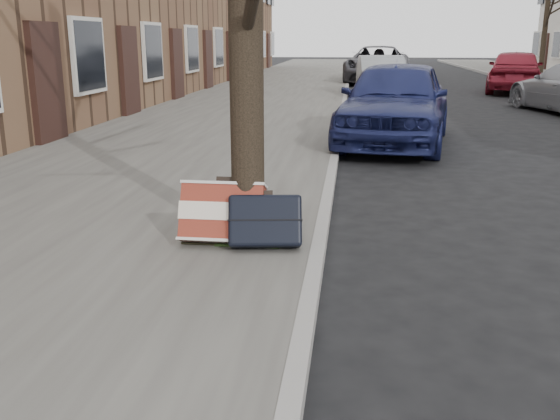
# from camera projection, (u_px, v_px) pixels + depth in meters

# --- Properties ---
(ground) EXTENTS (120.00, 120.00, 0.00)m
(ground) POSITION_uv_depth(u_px,v_px,m) (488.00, 308.00, 4.38)
(ground) COLOR black
(ground) RESTS_ON ground
(near_sidewalk) EXTENTS (5.00, 70.00, 0.12)m
(near_sidewalk) POSITION_uv_depth(u_px,v_px,m) (265.00, 98.00, 19.14)
(near_sidewalk) COLOR slate
(near_sidewalk) RESTS_ON ground
(dirt_patch) EXTENTS (0.85, 0.85, 0.02)m
(dirt_patch) POSITION_uv_depth(u_px,v_px,m) (239.00, 230.00, 5.72)
(dirt_patch) COLOR black
(dirt_patch) RESTS_ON near_sidewalk
(suitcase_red) EXTENTS (0.71, 0.39, 0.54)m
(suitcase_red) POSITION_uv_depth(u_px,v_px,m) (223.00, 213.00, 5.30)
(suitcase_red) COLOR maroon
(suitcase_red) RESTS_ON near_sidewalk
(suitcase_navy) EXTENTS (0.65, 0.43, 0.48)m
(suitcase_navy) POSITION_uv_depth(u_px,v_px,m) (265.00, 221.00, 5.21)
(suitcase_navy) COLOR black
(suitcase_navy) RESTS_ON near_sidewalk
(car_near_front) EXTENTS (2.44, 4.61, 1.49)m
(car_near_front) POSITION_uv_depth(u_px,v_px,m) (396.00, 102.00, 10.99)
(car_near_front) COLOR navy
(car_near_front) RESTS_ON ground
(car_near_mid) EXTENTS (1.61, 4.03, 1.30)m
(car_near_mid) POSITION_uv_depth(u_px,v_px,m) (381.00, 77.00, 19.62)
(car_near_mid) COLOR #A1A5A9
(car_near_mid) RESTS_ON ground
(car_near_back) EXTENTS (3.01, 5.69, 1.53)m
(car_near_back) POSITION_uv_depth(u_px,v_px,m) (378.00, 65.00, 26.01)
(car_near_back) COLOR #3D3C42
(car_near_back) RESTS_ON ground
(car_far_back) EXTENTS (2.74, 4.68, 1.49)m
(car_far_back) POSITION_uv_depth(u_px,v_px,m) (515.00, 71.00, 21.51)
(car_far_back) COLOR maroon
(car_far_back) RESTS_ON ground
(tree_far_c) EXTENTS (0.22, 0.22, 4.92)m
(tree_far_c) POSITION_uv_depth(u_px,v_px,m) (546.00, 20.00, 27.02)
(tree_far_c) COLOR black
(tree_far_c) RESTS_ON far_sidewalk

